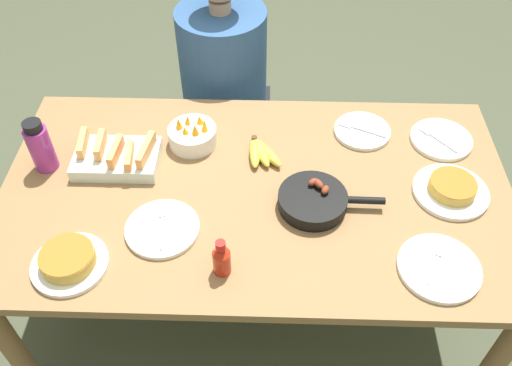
{
  "coord_description": "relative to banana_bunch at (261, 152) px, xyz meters",
  "views": [
    {
      "loc": [
        0.04,
        -1.25,
        2.11
      ],
      "look_at": [
        0.0,
        0.0,
        0.78
      ],
      "focal_mm": 38.0,
      "sensor_mm": 36.0,
      "label": 1
    }
  ],
  "objects": [
    {
      "name": "frittata_plate_side",
      "position": [
        -0.56,
        -0.49,
        0.01
      ],
      "size": [
        0.23,
        0.23,
        0.06
      ],
      "color": "white",
      "rests_on": "dining_table"
    },
    {
      "name": "fruit_bowl_mango",
      "position": [
        -0.25,
        0.06,
        0.02
      ],
      "size": [
        0.18,
        0.18,
        0.12
      ],
      "color": "white",
      "rests_on": "dining_table"
    },
    {
      "name": "skillet",
      "position": [
        0.18,
        -0.23,
        0.01
      ],
      "size": [
        0.35,
        0.23,
        0.08
      ],
      "rotation": [
        0.0,
        0.0,
        6.27
      ],
      "color": "black",
      "rests_on": "dining_table"
    },
    {
      "name": "empty_plate_far_left",
      "position": [
        -0.3,
        -0.35,
        -0.01
      ],
      "size": [
        0.24,
        0.24,
        0.02
      ],
      "color": "white",
      "rests_on": "dining_table"
    },
    {
      "name": "empty_plate_far_right",
      "position": [
        0.54,
        -0.47,
        -0.01
      ],
      "size": [
        0.25,
        0.25,
        0.02
      ],
      "color": "white",
      "rests_on": "dining_table"
    },
    {
      "name": "ground_plane",
      "position": [
        -0.01,
        -0.16,
        -0.77
      ],
      "size": [
        14.0,
        14.0,
        0.0
      ],
      "primitive_type": "plane",
      "color": "#474C38"
    },
    {
      "name": "melon_tray",
      "position": [
        -0.51,
        -0.05,
        0.02
      ],
      "size": [
        0.29,
        0.19,
        0.1
      ],
      "color": "silver",
      "rests_on": "dining_table"
    },
    {
      "name": "empty_plate_near_front",
      "position": [
        0.38,
        0.14,
        -0.01
      ],
      "size": [
        0.21,
        0.21,
        0.02
      ],
      "color": "white",
      "rests_on": "dining_table"
    },
    {
      "name": "hot_sauce_bottle",
      "position": [
        -0.1,
        -0.49,
        0.04
      ],
      "size": [
        0.05,
        0.05,
        0.14
      ],
      "color": "#B72814",
      "rests_on": "dining_table"
    },
    {
      "name": "banana_bunch",
      "position": [
        0.0,
        0.0,
        0.0
      ],
      "size": [
        0.13,
        0.16,
        0.04
      ],
      "color": "gold",
      "rests_on": "dining_table"
    },
    {
      "name": "empty_plate_mid_edge",
      "position": [
        0.67,
        0.1,
        -0.01
      ],
      "size": [
        0.23,
        0.23,
        0.02
      ],
      "color": "white",
      "rests_on": "dining_table"
    },
    {
      "name": "person_figure",
      "position": [
        -0.18,
        0.58,
        -0.26
      ],
      "size": [
        0.42,
        0.42,
        1.24
      ],
      "color": "black",
      "rests_on": "ground_plane"
    },
    {
      "name": "dining_table",
      "position": [
        -0.01,
        -0.16,
        -0.11
      ],
      "size": [
        1.74,
        0.97,
        0.75
      ],
      "color": "olive",
      "rests_on": "ground_plane"
    },
    {
      "name": "frittata_plate_center",
      "position": [
        0.64,
        -0.17,
        0.0
      ],
      "size": [
        0.25,
        0.25,
        0.05
      ],
      "color": "white",
      "rests_on": "dining_table"
    },
    {
      "name": "water_bottle",
      "position": [
        -0.75,
        -0.07,
        0.08
      ],
      "size": [
        0.08,
        0.08,
        0.2
      ],
      "color": "#992D89",
      "rests_on": "dining_table"
    }
  ]
}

